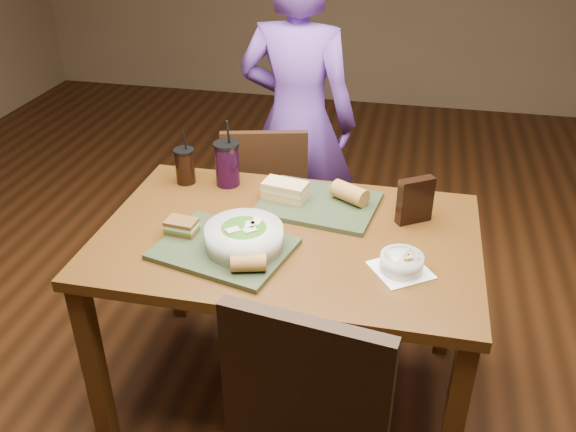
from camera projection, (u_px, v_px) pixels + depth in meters
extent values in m
plane|color=#381C0B|center=(288.00, 390.00, 2.48)|extent=(6.00, 6.00, 0.00)
cube|color=#502E10|center=(95.00, 368.00, 2.09)|extent=(0.06, 0.06, 0.71)
cube|color=#502E10|center=(452.00, 427.00, 1.87)|extent=(0.06, 0.06, 0.71)
cube|color=#502E10|center=(175.00, 250.00, 2.73)|extent=(0.06, 0.06, 0.71)
cube|color=#502E10|center=(450.00, 284.00, 2.51)|extent=(0.06, 0.06, 0.71)
cube|color=#502E10|center=(288.00, 238.00, 2.11)|extent=(1.30, 0.85, 0.04)
cube|color=black|center=(304.00, 400.00, 1.48)|extent=(0.42, 0.10, 0.50)
cube|color=black|center=(274.00, 208.00, 2.96)|extent=(0.46, 0.46, 0.04)
cube|color=black|center=(265.00, 179.00, 2.69)|extent=(0.37, 0.13, 0.45)
cube|color=black|center=(235.00, 258.00, 2.96)|extent=(0.04, 0.04, 0.38)
cube|color=black|center=(300.00, 266.00, 2.90)|extent=(0.04, 0.04, 0.38)
cube|color=black|center=(252.00, 225.00, 3.23)|extent=(0.04, 0.04, 0.38)
cube|color=black|center=(312.00, 232.00, 3.17)|extent=(0.04, 0.04, 0.38)
imported|color=#633799|center=(298.00, 122.00, 2.91)|extent=(0.60, 0.42, 1.56)
cube|color=#2B361F|center=(224.00, 249.00, 2.00)|extent=(0.48, 0.41, 0.02)
cube|color=#2B361F|center=(319.00, 204.00, 2.26)|extent=(0.46, 0.38, 0.02)
cylinder|color=silver|center=(244.00, 237.00, 1.98)|extent=(0.26, 0.26, 0.07)
ellipsoid|color=#427219|center=(244.00, 233.00, 1.97)|extent=(0.21, 0.21, 0.06)
cube|color=beige|center=(233.00, 231.00, 1.93)|extent=(0.05, 0.05, 0.01)
cube|color=beige|center=(250.00, 231.00, 1.93)|extent=(0.05, 0.05, 0.01)
cube|color=beige|center=(256.00, 222.00, 1.97)|extent=(0.03, 0.04, 0.01)
cube|color=beige|center=(250.00, 225.00, 1.96)|extent=(0.03, 0.05, 0.01)
cube|color=white|center=(401.00, 270.00, 1.91)|extent=(0.23, 0.23, 0.00)
cylinder|color=silver|center=(402.00, 262.00, 1.90)|extent=(0.13, 0.13, 0.05)
cylinder|color=black|center=(402.00, 257.00, 1.88)|extent=(0.12, 0.12, 0.01)
cube|color=#B28947|center=(406.00, 259.00, 1.86)|extent=(0.01, 0.01, 0.01)
cube|color=#B28947|center=(410.00, 258.00, 1.86)|extent=(0.02, 0.02, 0.01)
cube|color=#B28947|center=(407.00, 256.00, 1.87)|extent=(0.02, 0.02, 0.01)
cube|color=#B28947|center=(409.00, 255.00, 1.87)|extent=(0.01, 0.01, 0.01)
cube|color=#593819|center=(182.00, 231.00, 2.07)|extent=(0.11, 0.08, 0.01)
cube|color=#3F721E|center=(182.00, 228.00, 2.06)|extent=(0.11, 0.08, 0.01)
cube|color=beige|center=(182.00, 225.00, 2.06)|extent=(0.11, 0.08, 0.01)
cube|color=#593819|center=(181.00, 222.00, 2.05)|extent=(0.11, 0.08, 0.01)
cube|color=tan|center=(285.00, 195.00, 2.28)|extent=(0.18, 0.12, 0.02)
cube|color=orange|center=(285.00, 192.00, 2.27)|extent=(0.18, 0.12, 0.01)
cube|color=beige|center=(285.00, 189.00, 2.27)|extent=(0.18, 0.12, 0.01)
cube|color=tan|center=(285.00, 185.00, 2.26)|extent=(0.18, 0.12, 0.02)
cylinder|color=#AD7533|center=(249.00, 263.00, 1.87)|extent=(0.12, 0.08, 0.05)
cylinder|color=#AD7533|center=(350.00, 193.00, 2.25)|extent=(0.15, 0.13, 0.07)
cylinder|color=black|center=(185.00, 167.00, 2.40)|extent=(0.08, 0.08, 0.13)
cylinder|color=black|center=(184.00, 150.00, 2.37)|extent=(0.08, 0.08, 0.01)
cylinder|color=black|center=(185.00, 141.00, 2.35)|extent=(0.01, 0.02, 0.09)
cylinder|color=black|center=(227.00, 165.00, 2.38)|extent=(0.09, 0.09, 0.17)
cylinder|color=black|center=(226.00, 144.00, 2.34)|extent=(0.10, 0.10, 0.01)
cylinder|color=black|center=(228.00, 133.00, 2.31)|extent=(0.01, 0.03, 0.11)
cube|color=black|center=(415.00, 200.00, 2.13)|extent=(0.13, 0.10, 0.17)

